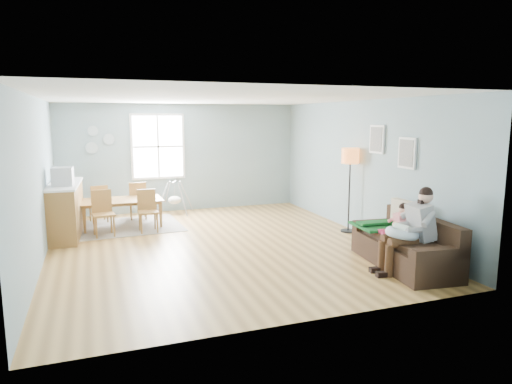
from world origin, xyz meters
name	(u,v)px	position (x,y,z in m)	size (l,w,h in m)	color
room	(217,114)	(0.00, 0.00, 2.42)	(8.40, 9.40, 3.90)	olive
window	(158,147)	(-0.60, 3.46, 1.65)	(1.32, 0.08, 1.62)	white
pictures	(391,146)	(2.97, -1.05, 1.85)	(0.05, 1.34, 0.74)	white
wall_plates	(98,140)	(-2.00, 3.47, 1.83)	(0.67, 0.02, 0.66)	#95ABB3
sofa	(407,248)	(2.51, -2.21, 0.29)	(1.08, 2.09, 0.81)	black
green_throw	(382,225)	(2.51, -1.53, 0.52)	(0.92, 0.76, 0.04)	#155E24
beige_pillow	(402,214)	(2.78, -1.71, 0.74)	(0.13, 0.48, 0.48)	#C2B894
father	(411,228)	(2.35, -2.48, 0.70)	(0.97, 0.48, 1.32)	gray
nursing_pillow	(402,233)	(2.20, -2.46, 0.62)	(0.50, 0.50, 0.14)	silver
infant	(401,228)	(2.20, -2.43, 0.71)	(0.16, 0.36, 0.13)	silver
toddler	(398,222)	(2.45, -2.01, 0.68)	(0.52, 0.31, 0.78)	silver
floor_lamp	(350,163)	(2.80, 0.05, 1.44)	(0.35, 0.35, 1.74)	black
storage_cube	(426,252)	(2.69, -2.43, 0.27)	(0.58, 0.54, 0.55)	white
rug	(123,227)	(-1.60, 2.10, 0.01)	(2.44, 1.85, 0.01)	gray
dining_table	(122,213)	(-1.60, 2.10, 0.30)	(1.71, 0.96, 0.60)	brown
chair_sw	(103,210)	(-2.01, 1.47, 0.52)	(0.46, 0.46, 0.92)	olive
chair_se	(147,208)	(-1.13, 1.52, 0.50)	(0.41, 0.41, 0.88)	olive
chair_nw	(99,202)	(-2.06, 2.68, 0.49)	(0.46, 0.46, 0.87)	olive
chair_ne	(138,198)	(-1.20, 2.72, 0.50)	(0.42, 0.42, 0.89)	olive
counter	(66,209)	(-2.70, 1.69, 0.54)	(0.67, 1.95, 1.07)	brown
monitor	(62,176)	(-2.71, 1.32, 1.25)	(0.40, 0.38, 0.35)	#B5B5BA
baby_swing	(175,199)	(-0.29, 3.10, 0.36)	(1.02, 1.03, 0.80)	#B5B5BA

